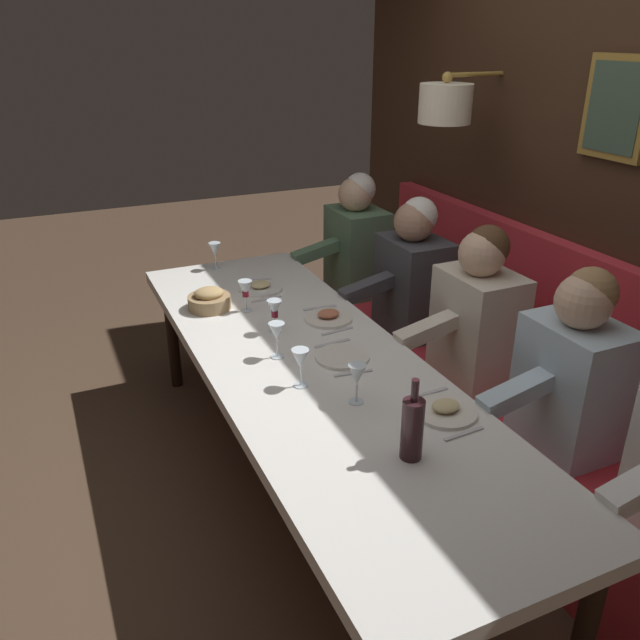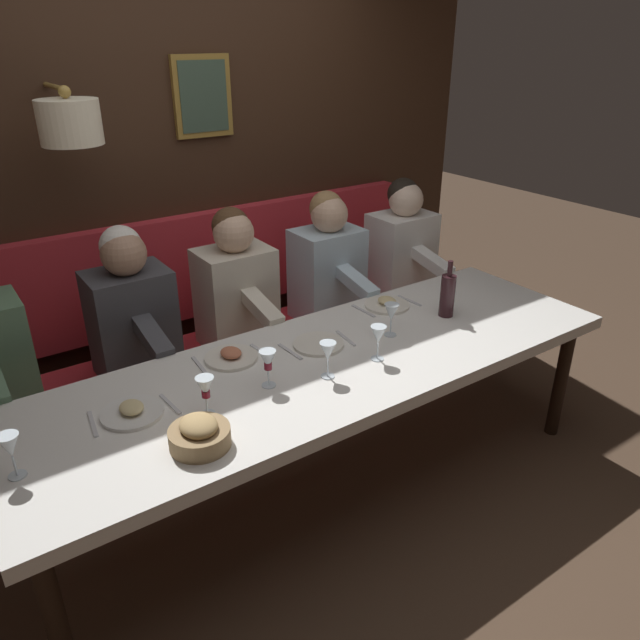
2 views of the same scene
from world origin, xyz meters
name	(u,v)px [view 2 (image 2 of 2)]	position (x,y,z in m)	size (l,w,h in m)	color
ground_plane	(328,488)	(0.00, 0.00, 0.00)	(12.00, 12.00, 0.00)	#4C3828
dining_table	(328,371)	(0.00, 0.00, 0.68)	(0.90, 2.85, 0.74)	silver
banquette_bench	(241,375)	(0.89, 0.00, 0.23)	(0.52, 3.05, 0.45)	red
back_wall_panel	(183,166)	(1.46, 0.01, 1.36)	(0.59, 4.25, 2.90)	#382316
diner_nearest	(402,243)	(0.88, -1.23, 0.82)	(0.60, 0.40, 0.79)	white
diner_near	(328,261)	(0.88, -0.63, 0.82)	(0.60, 0.40, 0.79)	silver
diner_middle	(236,283)	(0.88, 0.00, 0.82)	(0.60, 0.40, 0.79)	beige
diner_far	(131,309)	(0.88, 0.59, 0.82)	(0.60, 0.40, 0.79)	#3D3D42
place_setting_0	(318,344)	(0.14, -0.04, 0.75)	(0.24, 0.32, 0.01)	silver
place_setting_1	(132,411)	(0.08, 0.87, 0.75)	(0.24, 0.32, 0.05)	silver
place_setting_2	(387,304)	(0.29, -0.60, 0.75)	(0.24, 0.31, 0.05)	silver
place_setting_3	(231,356)	(0.25, 0.36, 0.75)	(0.24, 0.32, 0.05)	silver
wine_glass_0	(268,361)	(-0.04, 0.33, 0.86)	(0.07, 0.07, 0.16)	silver
wine_glass_1	(378,336)	(-0.12, -0.18, 0.86)	(0.07, 0.07, 0.16)	silver
wine_glass_2	(10,447)	(-0.05, 1.31, 0.86)	(0.07, 0.07, 0.16)	silver
wine_glass_3	(328,353)	(-0.12, 0.09, 0.86)	(0.07, 0.07, 0.16)	silver
wine_glass_4	(391,313)	(0.02, -0.39, 0.86)	(0.07, 0.07, 0.16)	silver
wine_glass_5	(205,389)	(-0.08, 0.63, 0.86)	(0.07, 0.07, 0.16)	silver
wine_bottle	(447,295)	(0.03, -0.77, 0.86)	(0.08, 0.08, 0.30)	#33191E
bread_bowl	(199,434)	(-0.25, 0.74, 0.79)	(0.22, 0.22, 0.12)	#9E7F56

